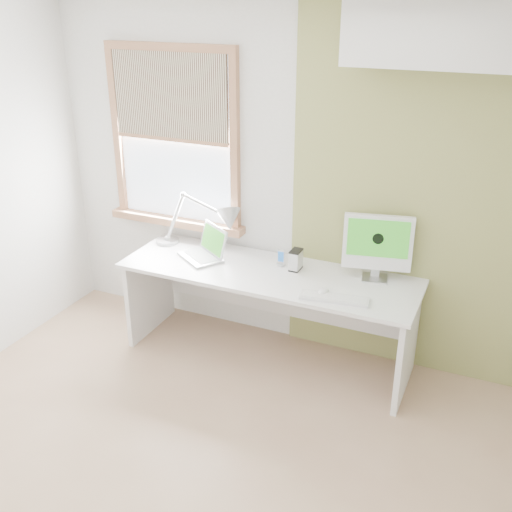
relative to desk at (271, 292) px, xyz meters
The scene contains 12 objects.
room 1.63m from the desk, 88.00° to the right, with size 4.04×3.54×2.64m.
accent_wall 1.33m from the desk, 15.81° to the left, with size 2.00×0.02×2.60m, color #93914D.
soffit 2.25m from the desk, ahead, with size 1.60×0.40×0.42m, color white.
window 1.41m from the desk, 164.06° to the left, with size 1.20×0.14×1.42m.
desk is the anchor object (origin of this frame).
desk_lamp 0.70m from the desk, 162.60° to the left, with size 0.80×0.33×0.44m.
laptop 0.60m from the desk, behind, with size 0.43×0.41×0.24m.
phone_dock 0.25m from the desk, 59.71° to the left, with size 0.07×0.07×0.13m.
external_drive 0.33m from the desk, 19.54° to the left, with size 0.07×0.12×0.15m.
imac 0.88m from the desk, 11.84° to the left, with size 0.49×0.20×0.47m.
keyboard 0.66m from the desk, 25.94° to the right, with size 0.47×0.19×0.02m.
mouse 0.57m from the desk, 25.21° to the right, with size 0.07×0.11×0.03m, color white.
Camera 1 is at (1.46, -2.24, 2.61)m, focal length 41.78 mm.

